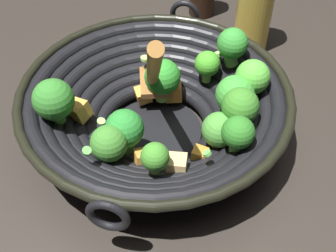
{
  "coord_description": "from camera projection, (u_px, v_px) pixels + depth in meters",
  "views": [
    {
      "loc": [
        -0.48,
        -0.01,
        0.52
      ],
      "look_at": [
        -0.01,
        -0.02,
        0.03
      ],
      "focal_mm": 47.53,
      "sensor_mm": 36.0,
      "label": 1
    }
  ],
  "objects": [
    {
      "name": "wok",
      "position": [
        157.0,
        106.0,
        0.67
      ],
      "size": [
        0.44,
        0.41,
        0.26
      ],
      "color": "black",
      "rests_on": "ground"
    },
    {
      "name": "ground_plane",
      "position": [
        156.0,
        134.0,
        0.71
      ],
      "size": [
        4.0,
        4.0,
        0.0
      ],
      "primitive_type": "plane",
      "color": "#28231E"
    }
  ]
}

